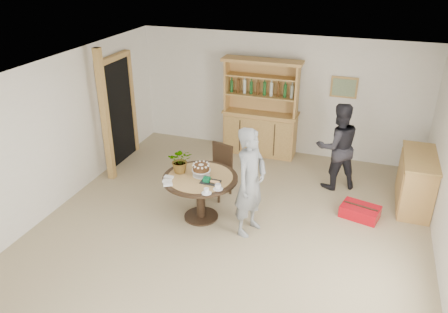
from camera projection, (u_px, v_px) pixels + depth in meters
ground at (224, 240)px, 6.65m from camera, size 7.00×7.00×0.00m
room_shell at (225, 135)px, 5.90m from camera, size 6.04×7.04×2.52m
doorway at (118, 109)px, 8.73m from camera, size 0.13×1.10×2.18m
pine_post at (105, 117)px, 7.92m from camera, size 0.12×0.12×2.50m
hutch at (260, 123)px, 9.20m from camera, size 1.62×0.54×2.04m
sideboard at (416, 181)px, 7.35m from camera, size 0.54×1.26×0.94m
dining_table at (200, 185)px, 6.96m from camera, size 1.20×1.20×0.76m
dining_chair at (219, 167)px, 7.69m from camera, size 0.52×0.52×0.95m
birthday_cake at (201, 168)px, 6.89m from camera, size 0.30×0.30×0.20m
flower_vase at (181, 160)px, 6.95m from camera, size 0.47×0.44×0.42m
gift_tray at (210, 181)px, 6.72m from camera, size 0.30×0.20×0.08m
coffee_cup_a at (218, 187)px, 6.52m from camera, size 0.15×0.15×0.09m
coffee_cup_b at (206, 191)px, 6.42m from camera, size 0.15×0.15×0.08m
napkins at (168, 181)px, 6.74m from camera, size 0.24×0.33×0.03m
teen_boy at (250, 182)px, 6.52m from camera, size 0.58×0.73×1.73m
adult_person at (337, 146)px, 7.81m from camera, size 0.98×0.91×1.62m
red_suitcase at (360, 211)px, 7.19m from camera, size 0.68×0.53×0.21m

